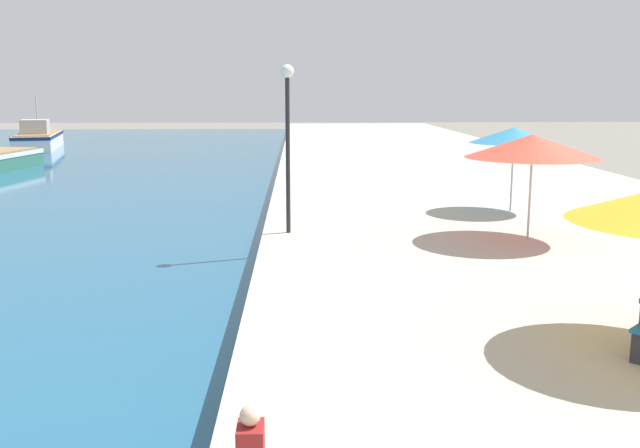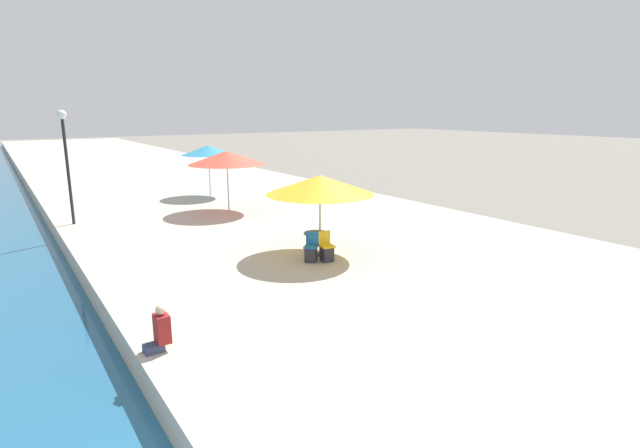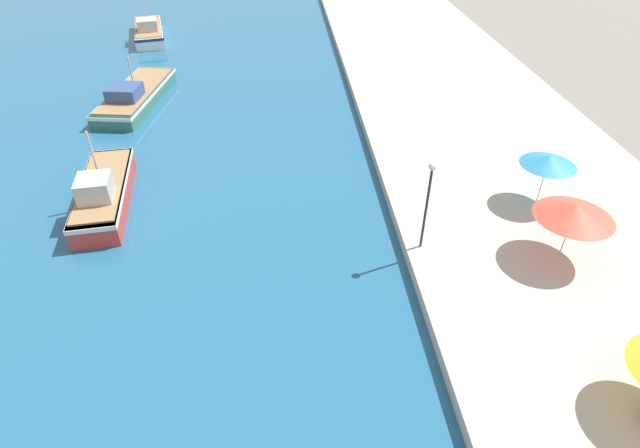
{
  "view_description": "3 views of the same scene",
  "coord_description": "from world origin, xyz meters",
  "px_view_note": "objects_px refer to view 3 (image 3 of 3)",
  "views": [
    {
      "loc": [
        1.0,
        -2.7,
        4.56
      ],
      "look_at": [
        1.5,
        13.67,
        1.48
      ],
      "focal_mm": 40.0,
      "sensor_mm": 36.0,
      "label": 1
    },
    {
      "loc": [
        -1.87,
        -5.47,
        5.25
      ],
      "look_at": [
        6.71,
        7.46,
        1.68
      ],
      "focal_mm": 28.0,
      "sensor_mm": 36.0,
      "label": 2
    },
    {
      "loc": [
        -5.48,
        -1.42,
        15.76
      ],
      "look_at": [
        -4.0,
        18.0,
        1.28
      ],
      "focal_mm": 28.0,
      "sensor_mm": 36.0,
      "label": 3
    }
  ],
  "objects_px": {
    "fishing_boat_mid": "(135,95)",
    "cafe_umbrella_white": "(575,212)",
    "fishing_boat_far": "(149,31)",
    "cafe_umbrella_striped": "(549,161)",
    "lamppost": "(429,192)",
    "fishing_boat_near": "(104,192)"
  },
  "relations": [
    {
      "from": "fishing_boat_near",
      "to": "fishing_boat_far",
      "type": "relative_size",
      "value": 0.87
    },
    {
      "from": "fishing_boat_mid",
      "to": "cafe_umbrella_white",
      "type": "distance_m",
      "value": 32.0
    },
    {
      "from": "fishing_boat_near",
      "to": "lamppost",
      "type": "xyz_separation_m",
      "value": [
        16.26,
        -5.63,
        2.86
      ]
    },
    {
      "from": "cafe_umbrella_striped",
      "to": "lamppost",
      "type": "xyz_separation_m",
      "value": [
        -7.2,
        -3.37,
        0.63
      ]
    },
    {
      "from": "fishing_boat_far",
      "to": "cafe_umbrella_striped",
      "type": "xyz_separation_m",
      "value": [
        27.24,
        -33.86,
        2.29
      ]
    },
    {
      "from": "fishing_boat_near",
      "to": "cafe_umbrella_striped",
      "type": "bearing_deg",
      "value": -12.61
    },
    {
      "from": "fishing_boat_far",
      "to": "lamppost",
      "type": "height_order",
      "value": "lamppost"
    },
    {
      "from": "cafe_umbrella_striped",
      "to": "lamppost",
      "type": "bearing_deg",
      "value": -154.95
    },
    {
      "from": "cafe_umbrella_white",
      "to": "cafe_umbrella_striped",
      "type": "distance_m",
      "value": 4.57
    },
    {
      "from": "fishing_boat_near",
      "to": "fishing_boat_mid",
      "type": "relative_size",
      "value": 0.79
    },
    {
      "from": "fishing_boat_mid",
      "to": "cafe_umbrella_striped",
      "type": "xyz_separation_m",
      "value": [
        24.9,
        -16.51,
        2.39
      ]
    },
    {
      "from": "lamppost",
      "to": "cafe_umbrella_striped",
      "type": "bearing_deg",
      "value": 25.05
    },
    {
      "from": "fishing_boat_mid",
      "to": "cafe_umbrella_striped",
      "type": "relative_size",
      "value": 3.74
    },
    {
      "from": "cafe_umbrella_white",
      "to": "cafe_umbrella_striped",
      "type": "xyz_separation_m",
      "value": [
        0.87,
        4.48,
        -0.0
      ]
    },
    {
      "from": "cafe_umbrella_white",
      "to": "cafe_umbrella_striped",
      "type": "relative_size",
      "value": 1.22
    },
    {
      "from": "fishing_boat_mid",
      "to": "fishing_boat_far",
      "type": "xyz_separation_m",
      "value": [
        -2.34,
        17.35,
        0.1
      ]
    },
    {
      "from": "cafe_umbrella_white",
      "to": "lamppost",
      "type": "relative_size",
      "value": 0.76
    },
    {
      "from": "lamppost",
      "to": "cafe_umbrella_white",
      "type": "bearing_deg",
      "value": -10.0
    },
    {
      "from": "fishing_boat_mid",
      "to": "lamppost",
      "type": "relative_size",
      "value": 2.33
    },
    {
      "from": "lamppost",
      "to": "fishing_boat_near",
      "type": "bearing_deg",
      "value": 160.9
    },
    {
      "from": "fishing_boat_near",
      "to": "lamppost",
      "type": "distance_m",
      "value": 17.44
    },
    {
      "from": "cafe_umbrella_white",
      "to": "lamppost",
      "type": "xyz_separation_m",
      "value": [
        -6.34,
        1.12,
        0.63
      ]
    }
  ]
}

